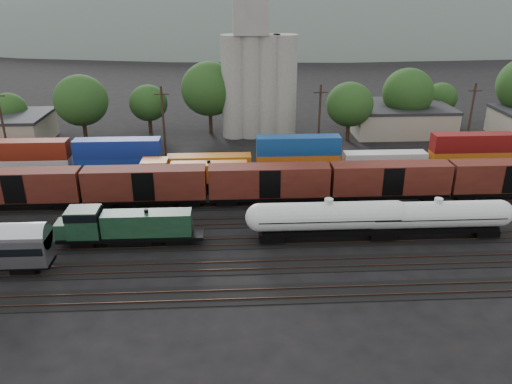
{
  "coord_description": "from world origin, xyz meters",
  "views": [
    {
      "loc": [
        -1.85,
        -52.97,
        26.07
      ],
      "look_at": [
        1.09,
        2.0,
        3.0
      ],
      "focal_mm": 35.0,
      "sensor_mm": 36.0,
      "label": 1
    }
  ],
  "objects_px": {
    "orange_locomotive": "(188,174)",
    "green_locomotive": "(121,226)",
    "tank_car_a": "(328,218)",
    "grain_silo": "(258,74)"
  },
  "relations": [
    {
      "from": "green_locomotive",
      "to": "orange_locomotive",
      "type": "distance_m",
      "value": 16.11
    },
    {
      "from": "green_locomotive",
      "to": "tank_car_a",
      "type": "xyz_separation_m",
      "value": [
        22.04,
        -0.0,
        0.4
      ]
    },
    {
      "from": "green_locomotive",
      "to": "tank_car_a",
      "type": "distance_m",
      "value": 22.04
    },
    {
      "from": "green_locomotive",
      "to": "grain_silo",
      "type": "distance_m",
      "value": 45.21
    },
    {
      "from": "green_locomotive",
      "to": "grain_silo",
      "type": "xyz_separation_m",
      "value": [
        16.85,
        41.0,
        8.88
      ]
    },
    {
      "from": "tank_car_a",
      "to": "orange_locomotive",
      "type": "height_order",
      "value": "tank_car_a"
    },
    {
      "from": "green_locomotive",
      "to": "tank_car_a",
      "type": "height_order",
      "value": "tank_car_a"
    },
    {
      "from": "orange_locomotive",
      "to": "green_locomotive",
      "type": "bearing_deg",
      "value": -111.39
    },
    {
      "from": "orange_locomotive",
      "to": "grain_silo",
      "type": "distance_m",
      "value": 29.57
    },
    {
      "from": "tank_car_a",
      "to": "orange_locomotive",
      "type": "relative_size",
      "value": 1.05
    }
  ]
}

